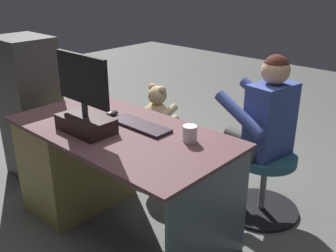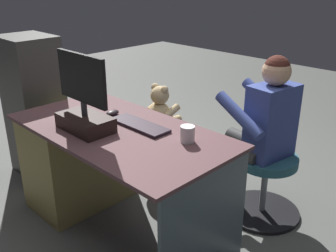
% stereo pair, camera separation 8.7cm
% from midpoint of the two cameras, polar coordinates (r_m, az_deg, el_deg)
% --- Properties ---
extents(ground_plane, '(10.00, 10.00, 0.00)m').
position_cam_midpoint_polar(ground_plane, '(2.89, -0.97, -12.09)').
color(ground_plane, '#5B5E58').
extents(desk, '(1.46, 0.76, 0.72)m').
position_cam_midpoint_polar(desk, '(2.80, -11.07, -4.66)').
color(desk, brown).
rests_on(desk, ground_plane).
extents(monitor, '(0.44, 0.21, 0.47)m').
position_cam_midpoint_polar(monitor, '(2.34, -11.27, 2.62)').
color(monitor, black).
rests_on(monitor, desk).
extents(keyboard, '(0.42, 0.14, 0.02)m').
position_cam_midpoint_polar(keyboard, '(2.39, -3.21, 0.13)').
color(keyboard, black).
rests_on(keyboard, desk).
extents(computer_mouse, '(0.06, 0.10, 0.04)m').
position_cam_midpoint_polar(computer_mouse, '(2.59, -7.27, 1.94)').
color(computer_mouse, '#282023').
rests_on(computer_mouse, desk).
extents(cup, '(0.08, 0.08, 0.09)m').
position_cam_midpoint_polar(cup, '(2.17, 4.06, -1.20)').
color(cup, white).
rests_on(cup, desk).
extents(tv_remote, '(0.11, 0.15, 0.02)m').
position_cam_midpoint_polar(tv_remote, '(2.66, -12.83, 1.90)').
color(tv_remote, black).
rests_on(tv_remote, desk).
extents(office_chair_teddy, '(0.55, 0.55, 0.46)m').
position_cam_midpoint_polar(office_chair_teddy, '(3.18, -0.37, -3.37)').
color(office_chair_teddy, black).
rests_on(office_chair_teddy, ground_plane).
extents(teddy_bear, '(0.25, 0.25, 0.35)m').
position_cam_midpoint_polar(teddy_bear, '(3.05, -0.22, 2.67)').
color(teddy_bear, '#D5B680').
rests_on(teddy_bear, office_chair_teddy).
extents(visitor_chair, '(0.53, 0.53, 0.46)m').
position_cam_midpoint_polar(visitor_chair, '(2.80, 15.00, -7.92)').
color(visitor_chair, black).
rests_on(visitor_chair, ground_plane).
extents(person, '(0.55, 0.53, 1.14)m').
position_cam_midpoint_polar(person, '(2.65, 14.16, 0.31)').
color(person, '#3B4C96').
rests_on(person, ground_plane).
extents(equipment_rack, '(0.44, 0.36, 1.16)m').
position_cam_midpoint_polar(equipment_rack, '(3.32, -18.41, 2.63)').
color(equipment_rack, '#353430').
rests_on(equipment_rack, ground_plane).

